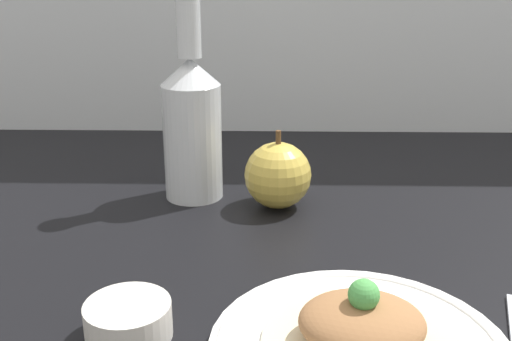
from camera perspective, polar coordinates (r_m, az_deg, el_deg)
ground_plane at (r=65.01cm, az=-0.65°, el=-10.79°), size 180.00×110.00×4.00cm
plated_food at (r=49.98cm, az=10.02°, el=-14.44°), size 16.08×16.08×6.01cm
cider_bottle at (r=79.21cm, az=-6.12°, el=4.76°), size 7.75×7.75×28.78cm
apple at (r=77.26cm, az=2.09°, el=-0.45°), size 8.66×8.66×10.31cm
dipping_bowl at (r=54.05cm, az=-12.06°, el=-13.78°), size 7.50×7.50×3.20cm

